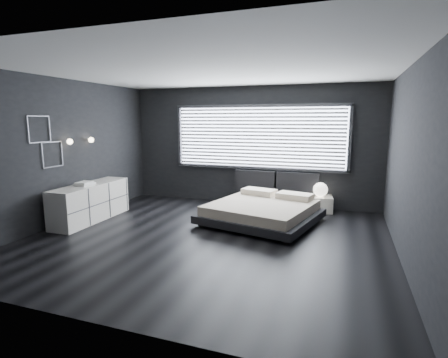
% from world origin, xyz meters
% --- Properties ---
extents(room, '(6.04, 6.00, 2.80)m').
position_xyz_m(room, '(0.00, 0.00, 1.40)').
color(room, black).
rests_on(room, ground).
extents(window, '(4.14, 0.09, 1.52)m').
position_xyz_m(window, '(0.20, 2.70, 1.61)').
color(window, white).
rests_on(window, ground).
extents(headboard, '(1.96, 0.16, 0.52)m').
position_xyz_m(headboard, '(0.66, 2.64, 0.57)').
color(headboard, black).
rests_on(headboard, ground).
extents(sconce_near, '(0.18, 0.11, 0.11)m').
position_xyz_m(sconce_near, '(-2.88, 0.05, 1.60)').
color(sconce_near, silver).
rests_on(sconce_near, ground).
extents(sconce_far, '(0.18, 0.11, 0.11)m').
position_xyz_m(sconce_far, '(-2.88, 0.65, 1.60)').
color(sconce_far, silver).
rests_on(sconce_far, ground).
extents(wall_art_upper, '(0.01, 0.48, 0.48)m').
position_xyz_m(wall_art_upper, '(-2.98, -0.55, 1.85)').
color(wall_art_upper, '#47474C').
rests_on(wall_art_upper, ground).
extents(wall_art_lower, '(0.01, 0.48, 0.48)m').
position_xyz_m(wall_art_lower, '(-2.98, -0.30, 1.38)').
color(wall_art_lower, '#47474C').
rests_on(wall_art_lower, ground).
extents(bed, '(2.40, 2.33, 0.52)m').
position_xyz_m(bed, '(0.67, 1.22, 0.24)').
color(bed, black).
rests_on(bed, ground).
extents(nightstand, '(0.65, 0.57, 0.34)m').
position_xyz_m(nightstand, '(1.65, 2.50, 0.17)').
color(nightstand, white).
rests_on(nightstand, ground).
extents(orb_lamp, '(0.31, 0.31, 0.31)m').
position_xyz_m(orb_lamp, '(1.68, 2.46, 0.50)').
color(orb_lamp, white).
rests_on(orb_lamp, nightstand).
extents(dresser, '(0.56, 1.87, 0.74)m').
position_xyz_m(dresser, '(-2.65, 0.25, 0.37)').
color(dresser, white).
rests_on(dresser, ground).
extents(book_stack, '(0.27, 0.36, 0.07)m').
position_xyz_m(book_stack, '(-2.66, 0.12, 0.78)').
color(book_stack, silver).
rests_on(book_stack, dresser).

